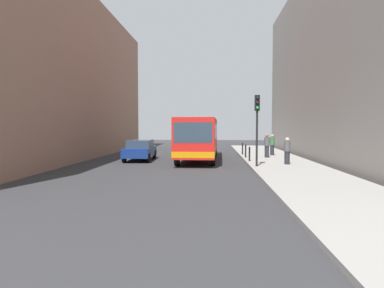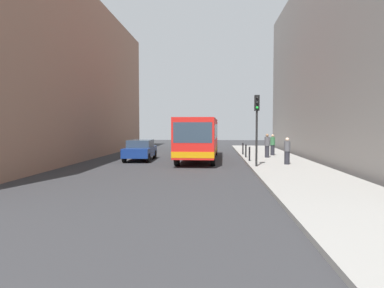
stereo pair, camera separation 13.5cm
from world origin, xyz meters
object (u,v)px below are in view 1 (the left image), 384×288
Objects in this scene: car_beside_bus at (140,150)px; bollard_mid at (246,151)px; bollard_near at (249,154)px; pedestrian_far_sidewalk at (272,145)px; traffic_light at (257,117)px; pedestrian_mid_sidewalk at (267,146)px; bollard_far at (243,149)px; bus at (199,136)px; pedestrian_near_signal at (287,151)px.

car_beside_bus is 4.68× the size of bollard_mid.
pedestrian_far_sidewalk reaches higher than bollard_near.
bollard_near is (-0.10, 3.07, -2.38)m from traffic_light.
pedestrian_mid_sidewalk is (1.56, 2.77, 0.40)m from bollard_near.
bollard_mid is 2.73m from bollard_far.
traffic_light is 2.34× the size of pedestrian_mid_sidewalk.
bollard_mid is at bearing 38.50° from pedestrian_mid_sidewalk.
bollard_mid is (3.45, 0.35, -1.10)m from bus.
pedestrian_far_sidewalk is at bearing -15.46° from bollard_far.
car_beside_bus is at bearing -171.24° from bollard_mid.
car_beside_bus is 2.53× the size of pedestrian_mid_sidewalk.
car_beside_bus is at bearing 12.50° from bus.
pedestrian_near_signal is at bearing 143.89° from bus.
pedestrian_near_signal reaches higher than car_beside_bus.
car_beside_bus is 2.73× the size of pedestrian_near_signal.
pedestrian_mid_sidewalk is at bearing -174.05° from bus.
bollard_mid is at bearing 90.99° from traffic_light.
traffic_light reaches higher than pedestrian_far_sidewalk.
bollard_far is at bearing 90.00° from bollard_near.
bollard_near is at bearing -71.86° from pedestrian_far_sidewalk.
bus reaches higher than pedestrian_near_signal.
bollard_mid is 0.57× the size of pedestrian_far_sidewalk.
traffic_light is at bearing -89.01° from bollard_mid.
pedestrian_near_signal is (5.54, -4.25, -0.77)m from bus.
pedestrian_mid_sidewalk is at bearing -66.04° from pedestrian_far_sidewalk.
pedestrian_mid_sidewalk reaches higher than pedestrian_far_sidewalk.
pedestrian_near_signal is (9.75, -3.42, 0.17)m from car_beside_bus.
bus reaches higher than pedestrian_mid_sidewalk.
bus is at bearing 123.14° from traffic_light.
pedestrian_near_signal is (1.98, 1.20, -2.05)m from traffic_light.
pedestrian_near_signal reaches higher than bollard_near.
pedestrian_mid_sidewalk is 2.17m from pedestrian_far_sidewalk.
pedestrian_far_sidewalk is (2.29, 2.09, 0.36)m from bollard_mid.
car_beside_bus is (-4.21, -0.83, -0.94)m from bus.
bus is 6.63m from traffic_light.
bus reaches higher than pedestrian_far_sidewalk.
pedestrian_mid_sidewalk is (1.56, -2.68, 0.40)m from bollard_far.
bollard_near is 1.00× the size of bollard_mid.
pedestrian_near_signal is at bearing -74.15° from bollard_far.
bollard_far is at bearing -154.38° from car_beside_bus.
car_beside_bus is 9.31m from traffic_light.
pedestrian_mid_sidewalk is (9.23, 1.23, 0.24)m from car_beside_bus.
bollard_mid is at bearing -172.62° from car_beside_bus.
bollard_mid is 3.12m from pedestrian_far_sidewalk.
traffic_light is at bearing 112.75° from pedestrian_mid_sidewalk.
bollard_mid is 5.06m from pedestrian_near_signal.
pedestrian_far_sidewalk is at bearing -163.19° from car_beside_bus.
pedestrian_far_sidewalk reaches higher than bollard_mid.
bollard_near is (3.45, -2.37, -1.10)m from bus.
pedestrian_near_signal is (2.08, -1.87, 0.33)m from bollard_near.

